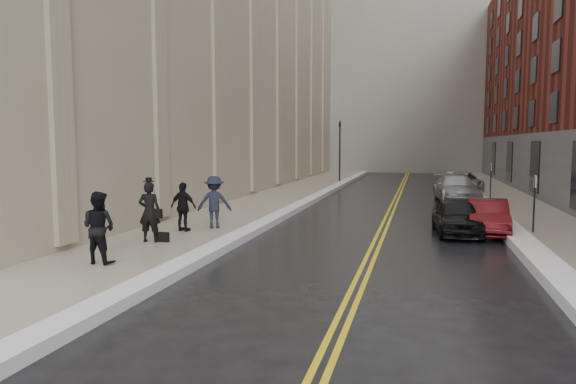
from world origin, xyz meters
The scene contains 19 objects.
ground centered at (0.00, 0.00, 0.00)m, with size 160.00×160.00×0.00m, color black.
sidewalk_left centered at (-4.50, 16.00, 0.07)m, with size 4.00×64.00×0.15m, color gray.
sidewalk_right centered at (9.00, 16.00, 0.07)m, with size 3.00×64.00×0.15m, color gray.
lane_stripe_a centered at (2.38, 16.00, 0.00)m, with size 0.12×64.00×0.01m, color gold.
lane_stripe_b centered at (2.62, 16.00, 0.00)m, with size 0.12×64.00×0.01m, color gold.
snow_ridge_left centered at (-2.20, 16.00, 0.13)m, with size 0.70×60.80×0.26m, color white.
snow_ridge_right centered at (7.15, 16.00, 0.15)m, with size 0.85×60.80×0.30m, color white.
tower_far_right centered at (14.00, 66.00, 22.00)m, with size 22.00×18.00×44.00m, color slate.
traffic_signal centered at (-2.60, 30.00, 3.08)m, with size 0.18×0.15×5.20m.
parking_sign_near centered at (7.90, 8.00, 1.36)m, with size 0.06×0.35×2.23m.
parking_sign_far centered at (7.90, 20.00, 1.36)m, with size 0.06×0.35×2.23m.
car_black centered at (5.22, 7.71, 0.67)m, with size 1.58×3.93×1.34m, color black.
car_maroon centered at (6.34, 8.05, 0.65)m, with size 1.37×3.93×1.30m, color #4E0E11.
car_silver_near centered at (5.91, 18.89, 0.78)m, with size 2.18×5.36×1.55m, color #9A9DA1.
car_silver_far centered at (6.80, 25.48, 0.69)m, with size 2.29×4.97×1.38m, color gray.
pedestrian_main centered at (-4.67, 2.85, 1.14)m, with size 0.72×0.48×1.99m, color black.
pedestrian_a centered at (-4.46, -0.19, 1.12)m, with size 0.95×0.74×1.95m, color black.
pedestrian_b centered at (-3.71, 5.98, 1.15)m, with size 1.29×0.74×1.99m, color black.
pedestrian_c centered at (-4.52, 5.02, 1.05)m, with size 1.06×0.44×1.81m, color black.
Camera 1 is at (3.87, -12.10, 3.37)m, focal length 32.00 mm.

